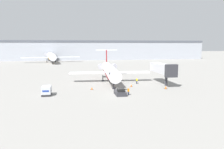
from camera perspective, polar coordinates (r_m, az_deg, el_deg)
The scene contains 12 objects.
ground_plane at distance 48.81m, azimuth 1.81°, elevation -5.55°, with size 600.00×600.00×0.00m, color gray.
terminal_building at distance 166.82m, azimuth -6.60°, elevation 6.36°, with size 180.00×16.80×14.32m.
airplane_main at distance 66.27m, azimuth -0.57°, elevation 1.13°, with size 24.54×28.31×9.47m.
pushback_tug at distance 49.39m, azimuth 2.16°, elevation -4.69°, with size 2.24×4.08×1.63m.
luggage_cart at distance 50.97m, azimuth -16.74°, elevation -4.08°, with size 1.97×3.05×2.12m.
worker_near_tug at distance 49.27m, azimuth 4.31°, elevation -4.37°, with size 0.40×0.24×1.71m.
worker_by_wing at distance 63.66m, azimuth 6.50°, elevation -1.62°, with size 0.40×0.24×1.70m.
traffic_cone_left at distance 55.48m, azimuth -5.28°, elevation -3.64°, with size 0.69×0.69×0.60m.
traffic_cone_right at distance 59.05m, azimuth 5.06°, elevation -2.86°, with size 0.58×0.58×0.77m.
traffic_cone_mid at distance 57.81m, azimuth 13.86°, elevation -3.29°, with size 0.71×0.71×0.77m.
airplane_parked_far_left at distance 144.76m, azimuth -15.60°, elevation 4.69°, with size 36.42×38.07×11.28m.
jet_bridge at distance 63.94m, azimuth 13.10°, elevation 1.49°, with size 3.20×13.16×6.19m.
Camera 1 is at (-9.66, -46.49, 11.28)m, focal length 35.00 mm.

